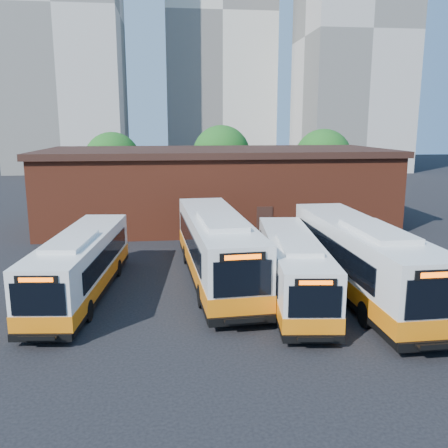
{
  "coord_description": "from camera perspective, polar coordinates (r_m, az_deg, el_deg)",
  "views": [
    {
      "loc": [
        -4.07,
        -20.2,
        8.37
      ],
      "look_at": [
        -0.94,
        6.46,
        2.74
      ],
      "focal_mm": 38.0,
      "sensor_mm": 36.0,
      "label": 1
    }
  ],
  "objects": [
    {
      "name": "ground",
      "position": [
        22.24,
        4.41,
        -10.29
      ],
      "size": [
        220.0,
        220.0,
        0.0
      ],
      "primitive_type": "plane",
      "color": "black"
    },
    {
      "name": "tower_left",
      "position": [
        95.93,
        -18.86,
        22.96
      ],
      "size": [
        20.0,
        18.0,
        56.2
      ],
      "color": "#BBB4AC",
      "rests_on": "ground"
    },
    {
      "name": "tower_right",
      "position": [
        95.89,
        15.26,
        21.04
      ],
      "size": [
        18.0,
        18.0,
        49.2
      ],
      "color": "#BBB4AC",
      "rests_on": "ground"
    },
    {
      "name": "tower_center",
      "position": [
        109.02,
        -0.8,
        23.47
      ],
      "size": [
        22.0,
        20.0,
        61.2
      ],
      "color": "beige",
      "rests_on": "ground"
    },
    {
      "name": "tree_east",
      "position": [
        54.09,
        11.83,
        7.85
      ],
      "size": [
        6.24,
        6.24,
        7.96
      ],
      "color": "#382314",
      "rests_on": "ground"
    },
    {
      "name": "bus_east",
      "position": [
        24.5,
        16.09,
        -4.39
      ],
      "size": [
        3.08,
        13.92,
        3.78
      ],
      "rotation": [
        0.0,
        0.0,
        0.01
      ],
      "color": "silver",
      "rests_on": "ground"
    },
    {
      "name": "bus_mideast",
      "position": [
        23.53,
        8.23,
        -5.44
      ],
      "size": [
        3.58,
        11.69,
        3.14
      ],
      "rotation": [
        0.0,
        0.0,
        -0.11
      ],
      "color": "silver",
      "rests_on": "ground"
    },
    {
      "name": "transit_worker",
      "position": [
        20.29,
        13.78,
        -9.85
      ],
      "size": [
        0.55,
        0.77,
        1.97
      ],
      "primitive_type": "imported",
      "rotation": [
        0.0,
        0.0,
        1.47
      ],
      "color": "#121433",
      "rests_on": "ground"
    },
    {
      "name": "depot_building",
      "position": [
        40.73,
        -0.91,
        4.63
      ],
      "size": [
        28.6,
        12.6,
        6.4
      ],
      "color": "maroon",
      "rests_on": "ground"
    },
    {
      "name": "bus_west",
      "position": [
        24.56,
        -16.8,
        -4.99
      ],
      "size": [
        3.62,
        12.04,
        3.24
      ],
      "rotation": [
        0.0,
        0.0,
        -0.1
      ],
      "color": "silver",
      "rests_on": "ground"
    },
    {
      "name": "bus_midwest",
      "position": [
        25.69,
        -0.91,
        -3.16
      ],
      "size": [
        3.65,
        14.02,
        3.78
      ],
      "rotation": [
        0.0,
        0.0,
        0.06
      ],
      "color": "silver",
      "rests_on": "ground"
    },
    {
      "name": "tree_west",
      "position": [
        52.67,
        -13.26,
        7.48
      ],
      "size": [
        6.0,
        6.0,
        7.65
      ],
      "color": "#382314",
      "rests_on": "ground"
    },
    {
      "name": "tree_mid",
      "position": [
        54.64,
        -0.31,
        8.39
      ],
      "size": [
        6.56,
        6.56,
        8.36
      ],
      "color": "#382314",
      "rests_on": "ground"
    }
  ]
}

